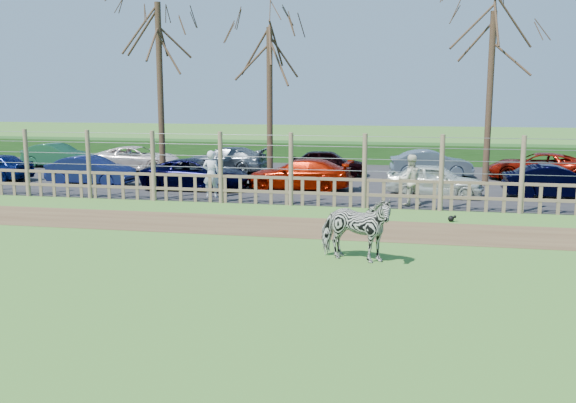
% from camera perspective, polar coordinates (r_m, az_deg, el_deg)
% --- Properties ---
extents(ground, '(120.00, 120.00, 0.00)m').
position_cam_1_polar(ground, '(14.47, -5.87, -5.82)').
color(ground, '#639539').
rests_on(ground, ground).
extents(dirt_strip, '(34.00, 2.80, 0.01)m').
position_cam_1_polar(dirt_strip, '(18.69, -1.80, -2.18)').
color(dirt_strip, brown).
rests_on(dirt_strip, ground).
extents(asphalt, '(44.00, 13.00, 0.04)m').
position_cam_1_polar(asphalt, '(28.38, 2.79, 1.97)').
color(asphalt, '#232326').
rests_on(asphalt, ground).
extents(hedge, '(46.00, 2.00, 1.10)m').
position_cam_1_polar(hedge, '(35.21, 4.51, 4.35)').
color(hedge, '#1E4716').
rests_on(hedge, ground).
extents(fence, '(30.16, 0.16, 2.50)m').
position_cam_1_polar(fence, '(21.92, 0.27, 1.73)').
color(fence, brown).
rests_on(fence, ground).
extents(tree_left, '(4.80, 4.80, 7.88)m').
position_cam_1_polar(tree_left, '(27.98, -11.40, 13.17)').
color(tree_left, '#3D2B1E').
rests_on(tree_left, ground).
extents(tree_mid, '(4.80, 4.80, 6.83)m').
position_cam_1_polar(tree_mid, '(27.52, -1.65, 11.85)').
color(tree_mid, '#3D2B1E').
rests_on(tree_mid, ground).
extents(tree_right, '(4.80, 4.80, 7.35)m').
position_cam_1_polar(tree_right, '(27.48, 17.65, 12.19)').
color(tree_right, '#3D2B1E').
rests_on(tree_right, ground).
extents(zebra, '(1.97, 1.27, 1.54)m').
position_cam_1_polar(zebra, '(14.79, 5.99, -2.41)').
color(zebra, gray).
rests_on(zebra, ground).
extents(visitor_a, '(0.64, 0.44, 1.72)m').
position_cam_1_polar(visitor_a, '(23.45, -6.84, 2.43)').
color(visitor_a, silver).
rests_on(visitor_a, asphalt).
extents(visitor_b, '(1.00, 0.88, 1.72)m').
position_cam_1_polar(visitor_b, '(22.16, 10.80, 1.90)').
color(visitor_b, beige).
rests_on(visitor_b, asphalt).
extents(crow, '(0.25, 0.18, 0.20)m').
position_cam_1_polar(crow, '(19.91, 14.33, -1.47)').
color(crow, black).
rests_on(crow, ground).
extents(car_1, '(3.71, 1.48, 1.20)m').
position_cam_1_polar(car_1, '(27.66, -17.09, 2.64)').
color(car_1, '#111A49').
rests_on(car_1, asphalt).
extents(car_2, '(4.32, 2.00, 1.20)m').
position_cam_1_polar(car_2, '(25.61, -8.11, 2.43)').
color(car_2, black).
rests_on(car_2, asphalt).
extents(car_3, '(4.20, 1.85, 1.20)m').
position_cam_1_polar(car_3, '(25.28, 1.05, 2.43)').
color(car_3, '#921202').
rests_on(car_3, asphalt).
extents(car_4, '(3.67, 1.83, 1.20)m').
position_cam_1_polar(car_4, '(24.27, 12.92, 1.87)').
color(car_4, silver).
rests_on(car_4, asphalt).
extents(car_5, '(3.67, 1.37, 1.20)m').
position_cam_1_polar(car_5, '(25.03, 22.72, 1.60)').
color(car_5, black).
rests_on(car_5, asphalt).
extents(car_7, '(3.78, 1.76, 1.20)m').
position_cam_1_polar(car_7, '(34.71, -19.83, 3.87)').
color(car_7, '#1C4F32').
rests_on(car_7, asphalt).
extents(car_8, '(4.34, 2.04, 1.20)m').
position_cam_1_polar(car_8, '(31.96, -13.25, 3.72)').
color(car_8, silver).
rests_on(car_8, asphalt).
extents(car_9, '(4.24, 1.95, 1.20)m').
position_cam_1_polar(car_9, '(30.88, -5.66, 3.73)').
color(car_9, '#515D66').
rests_on(car_9, asphalt).
extents(car_10, '(3.62, 1.69, 1.20)m').
position_cam_1_polar(car_10, '(29.43, 3.54, 3.46)').
color(car_10, black).
rests_on(car_10, asphalt).
extents(car_11, '(3.77, 1.70, 1.20)m').
position_cam_1_polar(car_11, '(29.74, 12.60, 3.31)').
color(car_11, '#4F606E').
rests_on(car_11, asphalt).
extents(car_12, '(4.50, 2.43, 1.20)m').
position_cam_1_polar(car_12, '(29.94, 21.32, 2.92)').
color(car_12, maroon).
rests_on(car_12, asphalt).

